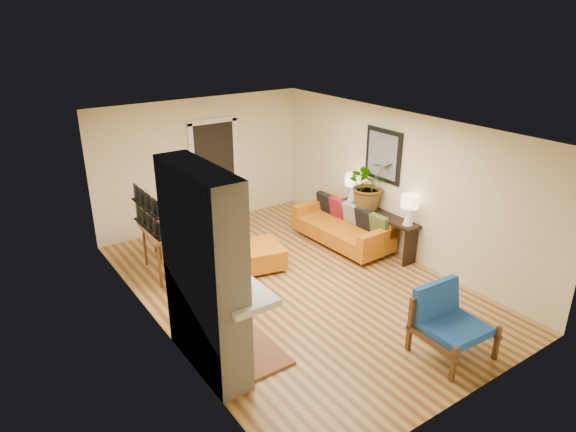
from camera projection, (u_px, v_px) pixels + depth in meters
name	position (u px, v px, depth m)	size (l,w,h in m)	color
room_shell	(243.00, 168.00, 10.24)	(6.50, 6.50, 6.50)	tan
fireplace	(207.00, 276.00, 6.09)	(1.09, 1.68, 2.60)	white
sofa	(345.00, 226.00, 9.76)	(0.93, 2.04, 0.79)	silver
ottoman	(258.00, 255.00, 8.87)	(0.96, 0.96, 0.41)	silver
blue_chair	(447.00, 318.00, 6.61)	(0.90, 0.88, 0.90)	brown
dining_table	(172.00, 236.00, 8.61)	(0.88, 1.85, 0.98)	brown
console_table	(377.00, 219.00, 9.48)	(0.34, 1.85, 0.72)	black
lamp_near	(409.00, 206.00, 8.73)	(0.30, 0.30, 0.54)	white
lamp_far	(352.00, 184.00, 9.84)	(0.30, 0.30, 0.54)	white
houseplant	(370.00, 184.00, 9.42)	(0.86, 0.74, 0.95)	#1E5919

